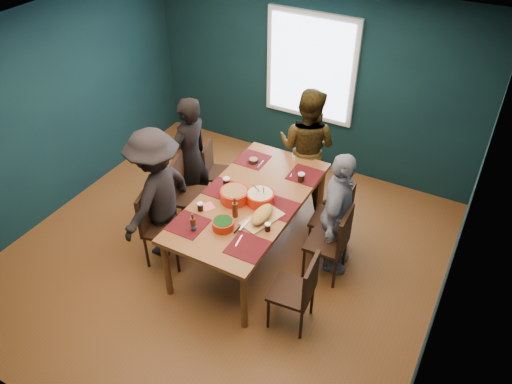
# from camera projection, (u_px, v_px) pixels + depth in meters

# --- Properties ---
(room) EXTENTS (5.01, 5.01, 2.71)m
(room) POSITION_uv_depth(u_px,v_px,m) (231.00, 153.00, 5.57)
(room) COLOR brown
(room) RESTS_ON ground
(dining_table) EXTENTS (1.12, 2.23, 0.85)m
(dining_table) POSITION_uv_depth(u_px,v_px,m) (250.00, 204.00, 5.80)
(dining_table) COLOR brown
(dining_table) RESTS_ON floor
(chair_left_far) EXTENTS (0.49, 0.49, 0.87)m
(chair_left_far) POSITION_uv_depth(u_px,v_px,m) (215.00, 168.00, 6.85)
(chair_left_far) COLOR black
(chair_left_far) RESTS_ON floor
(chair_left_mid) EXTENTS (0.59, 0.59, 1.04)m
(chair_left_mid) POSITION_uv_depth(u_px,v_px,m) (186.00, 190.00, 6.29)
(chair_left_mid) COLOR black
(chair_left_mid) RESTS_ON floor
(chair_left_near) EXTENTS (0.56, 0.56, 1.00)m
(chair_left_near) POSITION_uv_depth(u_px,v_px,m) (157.00, 221.00, 5.85)
(chair_left_near) COLOR black
(chair_left_near) RESTS_ON floor
(chair_right_far) EXTENTS (0.45, 0.45, 0.94)m
(chair_right_far) POSITION_uv_depth(u_px,v_px,m) (338.00, 216.00, 5.96)
(chair_right_far) COLOR black
(chair_right_far) RESTS_ON floor
(chair_right_mid) EXTENTS (0.45, 0.45, 0.97)m
(chair_right_mid) POSITION_uv_depth(u_px,v_px,m) (335.00, 239.00, 5.62)
(chair_right_mid) COLOR black
(chair_right_mid) RESTS_ON floor
(chair_right_near) EXTENTS (0.46, 0.46, 0.94)m
(chair_right_near) POSITION_uv_depth(u_px,v_px,m) (300.00, 288.00, 5.06)
(chair_right_near) COLOR black
(chair_right_near) RESTS_ON floor
(person_far_left) EXTENTS (0.50, 0.67, 1.68)m
(person_far_left) POSITION_uv_depth(u_px,v_px,m) (190.00, 157.00, 6.46)
(person_far_left) COLOR black
(person_far_left) RESTS_ON floor
(person_back) EXTENTS (0.82, 0.64, 1.69)m
(person_back) POSITION_uv_depth(u_px,v_px,m) (307.00, 147.00, 6.64)
(person_back) COLOR black
(person_back) RESTS_ON floor
(person_right) EXTENTS (0.53, 0.97, 1.57)m
(person_right) POSITION_uv_depth(u_px,v_px,m) (337.00, 215.00, 5.62)
(person_right) COLOR white
(person_right) RESTS_ON floor
(person_near_left) EXTENTS (0.65, 1.11, 1.70)m
(person_near_left) POSITION_uv_depth(u_px,v_px,m) (157.00, 195.00, 5.81)
(person_near_left) COLOR black
(person_near_left) RESTS_ON floor
(bowl_salad) EXTENTS (0.33, 0.33, 0.14)m
(bowl_salad) POSITION_uv_depth(u_px,v_px,m) (234.00, 195.00, 5.69)
(bowl_salad) COLOR red
(bowl_salad) RESTS_ON dining_table
(bowl_dumpling) EXTENTS (0.32, 0.32, 0.30)m
(bowl_dumpling) POSITION_uv_depth(u_px,v_px,m) (260.00, 197.00, 5.65)
(bowl_dumpling) COLOR red
(bowl_dumpling) RESTS_ON dining_table
(bowl_herbs) EXTENTS (0.24, 0.24, 0.10)m
(bowl_herbs) POSITION_uv_depth(u_px,v_px,m) (223.00, 224.00, 5.31)
(bowl_herbs) COLOR red
(bowl_herbs) RESTS_ON dining_table
(cutting_board) EXTENTS (0.38, 0.62, 0.13)m
(cutting_board) POSITION_uv_depth(u_px,v_px,m) (262.00, 216.00, 5.41)
(cutting_board) COLOR tan
(cutting_board) RESTS_ON dining_table
(small_bowl) EXTENTS (0.13, 0.13, 0.05)m
(small_bowl) POSITION_uv_depth(u_px,v_px,m) (253.00, 160.00, 6.33)
(small_bowl) COLOR black
(small_bowl) RESTS_ON dining_table
(beer_bottle_a) EXTENTS (0.06, 0.06, 0.23)m
(beer_bottle_a) POSITION_uv_depth(u_px,v_px,m) (193.00, 224.00, 5.27)
(beer_bottle_a) COLOR #421B0B
(beer_bottle_a) RESTS_ON dining_table
(beer_bottle_b) EXTENTS (0.06, 0.06, 0.25)m
(beer_bottle_b) POSITION_uv_depth(u_px,v_px,m) (235.00, 209.00, 5.44)
(beer_bottle_b) COLOR #421B0B
(beer_bottle_b) RESTS_ON dining_table
(cola_glass_a) EXTENTS (0.07, 0.07, 0.10)m
(cola_glass_a) POSITION_uv_depth(u_px,v_px,m) (200.00, 206.00, 5.55)
(cola_glass_a) COLOR black
(cola_glass_a) RESTS_ON dining_table
(cola_glass_b) EXTENTS (0.07, 0.07, 0.09)m
(cola_glass_b) POSITION_uv_depth(u_px,v_px,m) (268.00, 227.00, 5.28)
(cola_glass_b) COLOR black
(cola_glass_b) RESTS_ON dining_table
(cola_glass_c) EXTENTS (0.08, 0.08, 0.11)m
(cola_glass_c) POSITION_uv_depth(u_px,v_px,m) (301.00, 177.00, 5.98)
(cola_glass_c) COLOR black
(cola_glass_c) RESTS_ON dining_table
(cola_glass_d) EXTENTS (0.08, 0.08, 0.12)m
(cola_glass_d) POSITION_uv_depth(u_px,v_px,m) (226.00, 182.00, 5.91)
(cola_glass_d) COLOR black
(cola_glass_d) RESTS_ON dining_table
(napkin_a) EXTENTS (0.15, 0.15, 0.00)m
(napkin_a) POSITION_uv_depth(u_px,v_px,m) (282.00, 203.00, 5.69)
(napkin_a) COLOR #FF706B
(napkin_a) RESTS_ON dining_table
(napkin_b) EXTENTS (0.20, 0.20, 0.00)m
(napkin_b) POSITION_uv_depth(u_px,v_px,m) (208.00, 207.00, 5.63)
(napkin_b) COLOR #FF706B
(napkin_b) RESTS_ON dining_table
(napkin_c) EXTENTS (0.17, 0.17, 0.00)m
(napkin_c) POSITION_uv_depth(u_px,v_px,m) (245.00, 240.00, 5.19)
(napkin_c) COLOR #FF706B
(napkin_c) RESTS_ON dining_table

